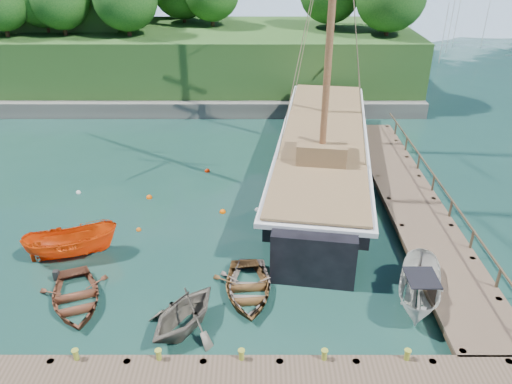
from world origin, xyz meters
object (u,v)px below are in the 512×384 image
(rowboat_0, at_px, (77,304))
(schooner, at_px, (322,158))
(rowboat_1, at_px, (185,328))
(rowboat_3, at_px, (249,293))
(motorboat_orange, at_px, (74,256))
(rowboat_2, at_px, (247,295))
(cabin_boat_white, at_px, (417,304))

(rowboat_0, xyz_separation_m, schooner, (12.09, 12.65, 1.23))
(rowboat_1, relative_size, rowboat_3, 0.93)
(rowboat_0, bearing_deg, rowboat_1, -37.76)
(rowboat_1, bearing_deg, rowboat_0, -166.10)
(rowboat_3, relative_size, schooner, 0.14)
(rowboat_1, relative_size, motorboat_orange, 0.82)
(rowboat_2, bearing_deg, rowboat_0, 178.72)
(rowboat_1, height_order, rowboat_3, rowboat_1)
(rowboat_0, bearing_deg, schooner, 25.60)
(rowboat_0, relative_size, cabin_boat_white, 0.91)
(rowboat_1, distance_m, motorboat_orange, 7.95)
(schooner, bearing_deg, rowboat_3, -102.30)
(rowboat_3, distance_m, cabin_boat_white, 7.35)
(cabin_boat_white, distance_m, schooner, 13.01)
(schooner, bearing_deg, motorboat_orange, -136.91)
(rowboat_2, xyz_separation_m, rowboat_3, (0.10, 0.16, 0.00))
(motorboat_orange, height_order, cabin_boat_white, cabin_boat_white)
(rowboat_3, xyz_separation_m, motorboat_orange, (-8.76, 2.79, 0.00))
(rowboat_2, xyz_separation_m, cabin_boat_white, (7.41, -0.59, 0.00))
(rowboat_0, relative_size, rowboat_1, 1.13)
(rowboat_0, bearing_deg, rowboat_2, -16.19)
(rowboat_2, bearing_deg, motorboat_orange, 155.44)
(rowboat_2, distance_m, cabin_boat_white, 7.43)
(rowboat_0, xyz_separation_m, cabin_boat_white, (14.82, -0.01, 0.00))
(rowboat_2, bearing_deg, cabin_boat_white, -10.37)
(rowboat_0, distance_m, rowboat_2, 7.44)
(schooner, bearing_deg, rowboat_0, -124.99)
(rowboat_1, relative_size, rowboat_2, 0.89)
(rowboat_0, height_order, rowboat_1, rowboat_1)
(rowboat_0, relative_size, motorboat_orange, 0.93)
(rowboat_1, height_order, schooner, schooner)
(schooner, bearing_deg, rowboat_2, -102.46)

